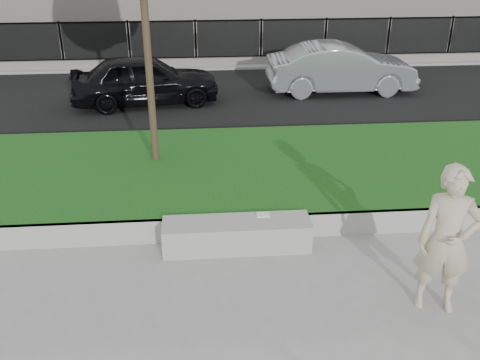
{
  "coord_description": "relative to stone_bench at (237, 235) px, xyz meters",
  "views": [
    {
      "loc": [
        -0.6,
        -6.13,
        4.53
      ],
      "look_at": [
        -0.0,
        1.2,
        0.96
      ],
      "focal_mm": 40.0,
      "sensor_mm": 36.0,
      "label": 1
    }
  ],
  "objects": [
    {
      "name": "ground",
      "position": [
        0.08,
        -0.8,
        -0.23
      ],
      "size": [
        90.0,
        90.0,
        0.0
      ],
      "primitive_type": "plane",
      "color": "gray",
      "rests_on": "ground"
    },
    {
      "name": "grass_bank",
      "position": [
        0.08,
        2.2,
        -0.03
      ],
      "size": [
        34.0,
        4.0,
        0.4
      ],
      "primitive_type": "cube",
      "color": "#0D360F",
      "rests_on": "ground"
    },
    {
      "name": "grass_kerb",
      "position": [
        0.08,
        0.24,
        -0.03
      ],
      "size": [
        34.0,
        0.08,
        0.4
      ],
      "primitive_type": "cube",
      "color": "#9B9991",
      "rests_on": "ground"
    },
    {
      "name": "street",
      "position": [
        0.08,
        7.7,
        -0.21
      ],
      "size": [
        34.0,
        7.0,
        0.04
      ],
      "primitive_type": "cube",
      "color": "black",
      "rests_on": "ground"
    },
    {
      "name": "far_pavement",
      "position": [
        0.08,
        12.2,
        -0.17
      ],
      "size": [
        34.0,
        3.0,
        0.12
      ],
      "primitive_type": "cube",
      "color": "gray",
      "rests_on": "ground"
    },
    {
      "name": "iron_fence",
      "position": [
        0.08,
        11.2,
        0.31
      ],
      "size": [
        32.0,
        0.3,
        1.5
      ],
      "color": "slate",
      "rests_on": "far_pavement"
    },
    {
      "name": "stone_bench",
      "position": [
        0.0,
        0.0,
        0.0
      ],
      "size": [
        2.24,
        0.56,
        0.46
      ],
      "primitive_type": "cube",
      "color": "#9B9991",
      "rests_on": "ground"
    },
    {
      "name": "man",
      "position": [
        2.47,
        -1.58,
        0.76
      ],
      "size": [
        0.83,
        0.65,
        1.99
      ],
      "primitive_type": "imported",
      "rotation": [
        0.0,
        0.0,
        -0.27
      ],
      "color": "beige",
      "rests_on": "ground"
    },
    {
      "name": "book",
      "position": [
        0.42,
        0.16,
        0.24
      ],
      "size": [
        0.2,
        0.15,
        0.02
      ],
      "primitive_type": "cube",
      "rotation": [
        0.0,
        0.0,
        -0.03
      ],
      "color": "white",
      "rests_on": "stone_bench"
    },
    {
      "name": "car_dark",
      "position": [
        -1.9,
        7.26,
        0.48
      ],
      "size": [
        4.1,
        2.14,
        1.33
      ],
      "primitive_type": "imported",
      "rotation": [
        0.0,
        0.0,
        1.72
      ],
      "color": "black",
      "rests_on": "street"
    },
    {
      "name": "car_silver",
      "position": [
        3.61,
        7.94,
        0.5
      ],
      "size": [
        4.2,
        1.5,
        1.38
      ],
      "primitive_type": "imported",
      "rotation": [
        0.0,
        0.0,
        1.58
      ],
      "color": "#9EA1A7",
      "rests_on": "street"
    }
  ]
}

